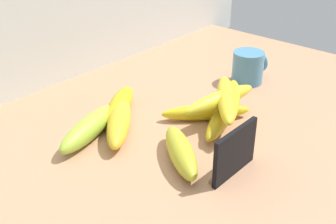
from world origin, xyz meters
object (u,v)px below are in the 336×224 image
object	(u,v)px
banana_4	(120,105)
banana_3	(206,112)
banana_6	(226,99)
banana_7	(220,99)
banana_8	(231,101)
chalkboard_sign	(234,153)
banana_1	(223,116)
banana_5	(181,152)
banana_2	(90,128)
coffee_mug	(248,67)
banana_0	(119,122)

from	to	relation	value
banana_4	banana_3	bearing A→B (deg)	-55.71
banana_6	banana_7	world-z (taller)	banana_6
banana_3	banana_8	xyz separation A→B (cm)	(1.41, -4.87, 3.62)
chalkboard_sign	banana_7	world-z (taller)	chalkboard_sign
banana_1	banana_4	size ratio (longest dim) A/B	1.21
banana_1	banana_5	bearing A→B (deg)	-172.04
banana_4	banana_6	xyz separation A→B (cm)	(11.25, -18.32, 3.29)
banana_6	banana_4	bearing A→B (deg)	121.57
banana_2	chalkboard_sign	bearing A→B (deg)	-72.48
banana_7	chalkboard_sign	bearing A→B (deg)	-136.55
coffee_mug	banana_0	xyz separation A→B (cm)	(-36.27, 5.81, -1.64)
banana_3	banana_7	size ratio (longest dim) A/B	1.00
banana_2	banana_3	bearing A→B (deg)	-31.10
banana_0	banana_6	bearing A→B (deg)	-39.07
banana_0	banana_6	size ratio (longest dim) A/B	0.92
banana_0	banana_7	distance (cm)	19.97
banana_3	banana_6	size ratio (longest dim) A/B	0.90
banana_2	banana_3	xyz separation A→B (cm)	(19.93, -12.02, -0.52)
banana_1	banana_2	bearing A→B (deg)	142.52
coffee_mug	banana_5	world-z (taller)	coffee_mug
banana_3	banana_5	distance (cm)	16.00
banana_4	banana_5	distance (cm)	21.03
banana_1	banana_8	world-z (taller)	banana_8
banana_1	banana_2	distance (cm)	25.89
banana_1	banana_6	bearing A→B (deg)	-3.26
banana_5	banana_8	size ratio (longest dim) A/B	0.86
banana_0	banana_6	world-z (taller)	banana_6
banana_2	banana_4	size ratio (longest dim) A/B	1.12
banana_4	banana_5	bearing A→B (deg)	-103.60
banana_2	banana_7	world-z (taller)	banana_7
banana_4	banana_5	xyz separation A→B (cm)	(-4.95, -20.44, 0.00)
banana_2	banana_5	size ratio (longest dim) A/B	1.14
coffee_mug	banana_0	bearing A→B (deg)	170.90
banana_3	banana_7	distance (cm)	4.64
banana_1	banana_2	world-z (taller)	banana_2
banana_0	coffee_mug	bearing A→B (deg)	-9.10
coffee_mug	banana_1	size ratio (longest dim) A/B	0.46
banana_4	banana_8	world-z (taller)	banana_8
banana_7	banana_0	bearing A→B (deg)	141.62
coffee_mug	banana_8	bearing A→B (deg)	-157.08
chalkboard_sign	coffee_mug	size ratio (longest dim) A/B	1.25
chalkboard_sign	banana_3	bearing A→B (deg)	51.18
banana_4	banana_8	xyz separation A→B (cm)	(11.33, -19.42, 3.17)
banana_8	banana_4	bearing A→B (deg)	120.25
chalkboard_sign	banana_1	world-z (taller)	chalkboard_sign
banana_2	banana_5	bearing A→B (deg)	-74.22
banana_7	banana_6	bearing A→B (deg)	-50.82
coffee_mug	banana_2	xyz separation A→B (cm)	(-41.33, 8.44, -1.65)
chalkboard_sign	banana_6	world-z (taller)	chalkboard_sign
banana_0	banana_5	distance (cm)	15.29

